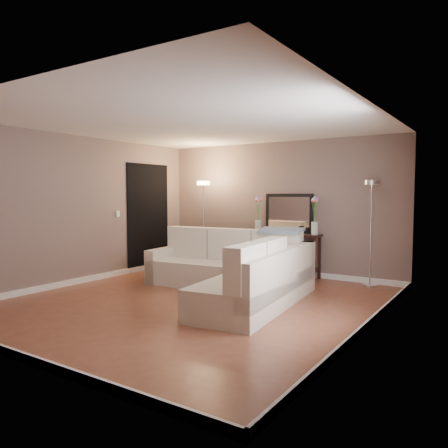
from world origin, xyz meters
The scene contains 23 objects.
floor centered at (0.00, 0.00, -0.01)m, with size 5.00×5.50×0.01m, color brown.
ceiling centered at (0.00, 0.00, 2.60)m, with size 5.00×5.50×0.01m, color white.
wall_back centered at (0.00, 2.76, 1.30)m, with size 5.00×0.02×2.60m, color #77625B.
wall_front centered at (0.00, -2.76, 1.30)m, with size 5.00×0.02×2.60m, color #77625B.
wall_left centered at (-2.51, 0.00, 1.30)m, with size 0.02×5.50×2.60m, color #77625B.
wall_right centered at (2.51, 0.00, 1.30)m, with size 0.02×5.50×2.60m, color #77625B.
baseboard_back centered at (0.00, 2.73, 0.05)m, with size 5.00×0.03×0.10m, color white.
baseboard_front centered at (0.00, -2.73, 0.05)m, with size 5.00×0.03×0.10m, color white.
baseboard_left centered at (-2.48, 0.00, 0.05)m, with size 0.03×5.50×0.10m, color white.
baseboard_right centered at (2.48, 0.00, 0.05)m, with size 0.03×5.50×0.10m, color white.
doorway centered at (-2.48, 1.70, 1.10)m, with size 0.02×1.20×2.20m, color black.
switch_plate centered at (-2.48, 0.85, 1.20)m, with size 0.02×0.08×0.12m, color white.
sectional_sofa centered at (0.26, 0.75, 0.36)m, with size 3.03×2.74×0.98m.
throw_blanket centered at (0.68, 1.49, 0.98)m, with size 0.70×0.40×0.05m, color gray.
console_table centered at (0.20, 2.48, 0.47)m, with size 1.38×0.42×0.84m.
leaning_mirror centered at (0.28, 2.66, 1.21)m, with size 0.97×0.09×0.75m.
table_decor centered at (0.29, 2.45, 0.86)m, with size 0.58×0.13×0.14m.
flower_vase_left centered at (-0.29, 2.46, 1.13)m, with size 0.16×0.13×0.72m.
flower_vase_right centered at (0.86, 2.51, 1.13)m, with size 0.16×0.13×0.72m.
floor_lamp_lit centered at (-1.42, 2.21, 1.30)m, with size 0.33×0.33×1.84m.
floor_lamp_unlit centered at (1.87, 2.51, 1.28)m, with size 0.28×0.28×1.81m.
charcoal_rug centered at (-1.64, 1.91, 0.01)m, with size 1.20×0.90×0.02m, color black.
black_bag centered at (-1.86, 1.89, 0.12)m, with size 0.34×0.24×0.22m, color black.
Camera 1 is at (3.83, -5.05, 1.59)m, focal length 35.00 mm.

